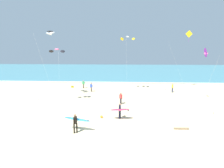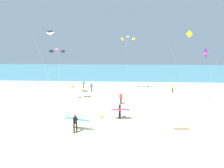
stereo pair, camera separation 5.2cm
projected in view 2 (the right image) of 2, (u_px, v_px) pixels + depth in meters
The scene contains 17 objects.
ground_plane at pixel (104, 130), 15.85m from camera, with size 160.00×160.00×0.00m, color #D1BA8E.
ocean_water at pixel (119, 70), 69.96m from camera, with size 160.00×60.00×0.08m, color teal.
shoreline_foam at pixel (116, 82), 40.79m from camera, with size 160.00×0.95×0.01m, color white.
surfer_lead at pixel (120, 110), 18.31m from camera, with size 2.06×0.96×1.71m.
surfer_trailing at pixel (76, 121), 15.37m from camera, with size 2.53×1.08×1.71m.
kite_arc_rose_near at pixel (57, 51), 22.97m from camera, with size 2.58×5.26×7.45m.
kite_arc_charcoal_mid at pixel (50, 33), 25.41m from camera, with size 2.89×2.52×10.02m.
kite_arc_ivory_far at pixel (128, 38), 30.04m from camera, with size 2.63×3.03×9.68m.
kite_diamond_golden_high at pixel (189, 36), 31.69m from camera, with size 4.41×0.55×10.86m.
kite_delta_violet_low at pixel (206, 53), 23.62m from camera, with size 0.99×5.50×7.57m.
bystander_green_top at pixel (84, 84), 34.23m from camera, with size 0.49×0.23×1.59m.
bystander_blue_top at pixel (91, 87), 31.30m from camera, with size 0.49×0.26×1.59m.
bystander_red_top at pixel (121, 98), 23.72m from camera, with size 0.42×0.33×1.59m.
bystander_yellow_top at pixel (173, 88), 30.63m from camera, with size 0.30×0.46×1.59m.
lifeguard_flag at pixel (72, 91), 26.20m from camera, with size 0.45×0.05×2.10m.
beach_ball at pixel (101, 117), 18.82m from camera, with size 0.28×0.28×0.28m, color orange.
driftwood_log at pixel (181, 128), 16.05m from camera, with size 0.17×0.17×1.34m, color #846B4C.
Camera 2 is at (1.70, -14.77, 6.96)m, focal length 28.15 mm.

